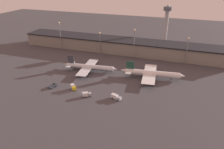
{
  "coord_description": "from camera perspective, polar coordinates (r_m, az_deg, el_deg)",
  "views": [
    {
      "loc": [
        63.76,
        -117.78,
        75.43
      ],
      "look_at": [
        14.68,
        22.05,
        6.0
      ],
      "focal_mm": 35.0,
      "sensor_mm": 36.0,
      "label": 1
    }
  ],
  "objects": [
    {
      "name": "ground",
      "position": [
        153.71,
        -7.94,
        -4.55
      ],
      "size": [
        600.0,
        600.0,
        0.0
      ],
      "primitive_type": "plane",
      "color": "#423F44"
    },
    {
      "name": "airplane_1",
      "position": [
        173.15,
        10.32,
        0.25
      ],
      "size": [
        50.62,
        38.13,
        12.58
      ],
      "rotation": [
        0.0,
        0.0,
        0.11
      ],
      "color": "white",
      "rests_on": "ground"
    },
    {
      "name": "lamp_post_0",
      "position": [
        239.82,
        -13.43,
        10.64
      ],
      "size": [
        1.8,
        1.8,
        29.31
      ],
      "color": "slate",
      "rests_on": "ground"
    },
    {
      "name": "terminal_building",
      "position": [
        228.33,
        2.23,
        7.59
      ],
      "size": [
        213.07,
        24.87,
        13.47
      ],
      "color": "gray",
      "rests_on": "ground"
    },
    {
      "name": "lamp_post_1",
      "position": [
        220.37,
        -3.18,
        8.99
      ],
      "size": [
        1.8,
        1.8,
        22.32
      ],
      "color": "slate",
      "rests_on": "ground"
    },
    {
      "name": "lamp_post_2",
      "position": [
        209.06,
        5.82,
        8.93
      ],
      "size": [
        1.8,
        1.8,
        28.21
      ],
      "color": "slate",
      "rests_on": "ground"
    },
    {
      "name": "service_vehicle_2",
      "position": [
        143.31,
        1.01,
        -5.83
      ],
      "size": [
        7.73,
        4.76,
        3.12
      ],
      "rotation": [
        0.0,
        0.0,
        -0.33
      ],
      "color": "#9EA3A8",
      "rests_on": "ground"
    },
    {
      "name": "service_vehicle_3",
      "position": [
        147.0,
        -6.67,
        -5.15
      ],
      "size": [
        6.27,
        5.12,
        3.2
      ],
      "rotation": [
        0.0,
        0.0,
        0.54
      ],
      "color": "#9EA3A8",
      "rests_on": "ground"
    },
    {
      "name": "service_vehicle_1",
      "position": [
        156.8,
        -10.14,
        -3.22
      ],
      "size": [
        5.63,
        5.36,
        3.79
      ],
      "rotation": [
        0.0,
        0.0,
        -0.72
      ],
      "color": "gold",
      "rests_on": "ground"
    },
    {
      "name": "control_tower",
      "position": [
        257.59,
        14.02,
        13.27
      ],
      "size": [
        9.0,
        9.0,
        44.5
      ],
      "color": "#99999E",
      "rests_on": "ground"
    },
    {
      "name": "lamp_post_3",
      "position": [
        204.39,
        19.06,
        6.74
      ],
      "size": [
        1.8,
        1.8,
        24.71
      ],
      "color": "slate",
      "rests_on": "ground"
    },
    {
      "name": "airplane_0",
      "position": [
        184.33,
        -5.93,
        1.96
      ],
      "size": [
        47.73,
        36.9,
        12.17
      ],
      "rotation": [
        0.0,
        0.0,
        0.11
      ],
      "color": "silver",
      "rests_on": "ground"
    },
    {
      "name": "service_vehicle_0",
      "position": [
        163.5,
        -15.21,
        -2.87
      ],
      "size": [
        3.98,
        7.2,
        2.5
      ],
      "rotation": [
        0.0,
        0.0,
        1.32
      ],
      "color": "#282D38",
      "rests_on": "ground"
    }
  ]
}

